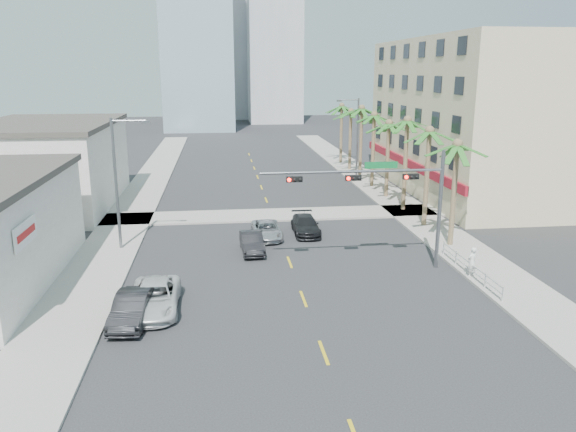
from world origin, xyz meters
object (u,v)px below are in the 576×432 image
Objects in this scene: car_lane_left at (252,243)px; car_lane_right at (306,225)px; car_parked_mid at (132,308)px; pedestrian at (472,262)px; car_parked_far at (154,298)px; car_lane_center at (267,230)px; traffic_signal_mast at (390,190)px.

car_lane_right is (4.28, 3.92, 0.00)m from car_lane_left.
car_parked_mid is 19.39m from pedestrian.
car_lane_left is at bearing -136.90° from car_lane_right.
car_lane_right is (9.80, 12.96, -0.06)m from car_parked_far.
car_lane_center is at bearing -65.39° from pedestrian.
pedestrian is at bearing 15.27° from car_parked_mid.
pedestrian is (4.52, -2.15, -4.01)m from traffic_signal_mast.
car_lane_left is at bearing 58.26° from car_parked_far.
traffic_signal_mast is 10.20m from car_lane_right.
car_parked_far is at bearing -161.41° from traffic_signal_mast.
traffic_signal_mast is 16.23m from car_parked_mid.
pedestrian is (11.30, -9.77, 0.44)m from car_lane_center.
car_parked_mid is at bearing -127.52° from car_parked_far.
car_lane_center is (7.74, 13.43, -0.12)m from car_parked_mid.
pedestrian is (19.04, 3.66, 0.32)m from car_parked_mid.
traffic_signal_mast is at bearing -31.60° from car_lane_left.
car_parked_far reaches higher than car_lane_left.
car_parked_far is at bearing -123.99° from car_lane_left.
pedestrian reaches higher than car_parked_far.
traffic_signal_mast is 6.41m from pedestrian.
car_parked_mid is at bearing -13.67° from pedestrian.
pedestrian reaches higher than car_lane_left.
traffic_signal_mast reaches higher than pedestrian.
car_lane_right is 2.58× the size of pedestrian.
car_lane_right reaches higher than car_lane_left.
car_parked_mid is 1.01× the size of car_lane_center.
traffic_signal_mast is 10.21m from car_lane_left.
car_lane_right is at bearing -76.33° from pedestrian.
car_lane_right is at bearing 13.20° from car_lane_center.
traffic_signal_mast reaches higher than car_parked_far.
car_lane_left is at bearing -113.21° from car_lane_center.
car_lane_center is 14.95m from pedestrian.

